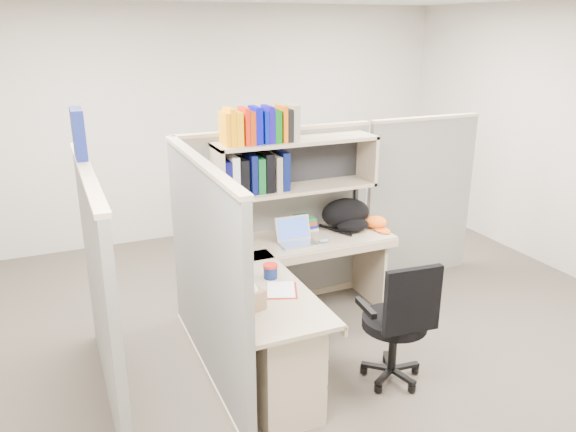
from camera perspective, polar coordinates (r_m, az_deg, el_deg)
name	(u,v)px	position (r m, az deg, el deg)	size (l,w,h in m)	color
ground	(320,349)	(4.61, 3.28, -13.30)	(6.00, 6.00, 0.00)	#353029
room_shell	(324,149)	(4.00, 3.71, 6.78)	(6.00, 6.00, 6.00)	beige
cubicle	(255,231)	(4.46, -3.35, -1.48)	(3.79, 1.84, 1.95)	#64635F
desk	(288,327)	(4.02, -0.04, -11.23)	(1.74, 1.75, 0.73)	gray
laptop	(298,232)	(4.62, 0.99, -1.62)	(0.30, 0.30, 0.22)	#BABABF
backpack	(349,215)	(4.98, 6.20, 0.10)	(0.45, 0.35, 0.27)	black
orange_cap	(376,222)	(5.08, 8.93, -0.61)	(0.19, 0.22, 0.10)	orange
snack_canister	(270,271)	(4.03, -1.80, -5.60)	(0.11, 0.11, 0.10)	#0E1E53
tissue_box	(253,294)	(3.60, -3.63, -7.91)	(0.13, 0.13, 0.20)	#917552
mouse	(324,240)	(4.70, 3.64, -2.48)	(0.09, 0.06, 0.03)	#8599BC
paper_cup	(287,227)	(4.88, -0.14, -1.15)	(0.08, 0.08, 0.11)	white
book_stack	(304,222)	(5.00, 1.66, -0.66)	(0.17, 0.23, 0.11)	gray
loose_paper	(281,289)	(3.88, -0.72, -7.46)	(0.19, 0.25, 0.00)	silver
task_chair	(396,341)	(4.12, 10.95, -12.34)	(0.52, 0.48, 0.97)	black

